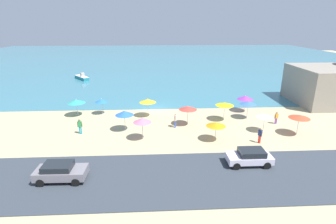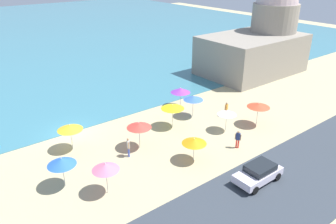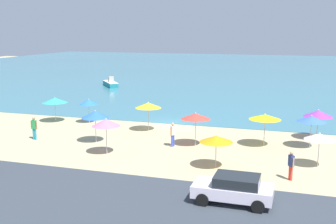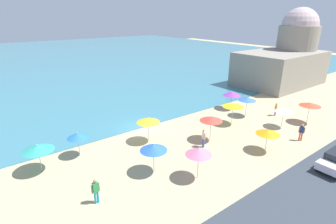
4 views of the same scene
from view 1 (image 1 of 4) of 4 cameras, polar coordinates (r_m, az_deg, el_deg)
ground_plane at (r=38.54m, az=-2.85°, el=0.62°), size 160.00×160.00×0.00m
sea at (r=92.37m, az=-3.05°, el=11.46°), size 150.00×110.00×0.05m
coastal_road at (r=22.18m, az=-2.57°, el=-14.14°), size 80.00×8.00×0.06m
beach_umbrella_0 at (r=30.67m, az=-9.47°, el=-0.21°), size 2.11×2.11×2.52m
beach_umbrella_1 at (r=31.91m, az=4.35°, el=0.91°), size 2.20×2.20×2.55m
beach_umbrella_2 at (r=34.19m, az=12.24°, el=1.72°), size 2.34×2.34×2.50m
beach_umbrella_3 at (r=38.45m, az=16.47°, el=3.03°), size 2.26×2.26×2.41m
beach_umbrella_4 at (r=35.72m, az=17.06°, el=1.94°), size 2.12×2.12×2.46m
beach_umbrella_5 at (r=37.25m, az=-19.32°, el=2.21°), size 2.39×2.39×2.37m
beach_umbrella_6 at (r=28.24m, az=10.40°, el=-2.65°), size 2.08×2.08×2.16m
beach_umbrella_7 at (r=27.98m, az=-5.62°, el=-1.78°), size 1.97×1.97×2.59m
beach_umbrella_8 at (r=31.97m, az=20.33°, el=-0.75°), size 1.90×1.90×2.26m
beach_umbrella_9 at (r=34.94m, az=-4.45°, el=2.47°), size 2.23×2.23×2.53m
beach_umbrella_10 at (r=37.00m, az=-14.26°, el=2.42°), size 1.80×1.80×2.25m
beach_umbrella_11 at (r=32.55m, az=26.70°, el=-0.89°), size 2.30×2.30×2.46m
bather_0 at (r=31.40m, az=-18.63°, el=-2.81°), size 0.57×0.22×1.80m
bather_1 at (r=35.41m, az=22.52°, el=-1.05°), size 0.55×0.31×1.58m
bather_2 at (r=31.55m, az=1.62°, el=-1.65°), size 0.35×0.53×1.81m
bather_3 at (r=29.21m, az=19.40°, el=-4.64°), size 0.37×0.51×1.73m
parked_car_1 at (r=23.11m, az=-22.36°, el=-11.86°), size 4.03×2.00×1.48m
parked_car_3 at (r=24.70m, az=17.36°, el=-9.26°), size 3.94×1.93×1.42m
skiff_nearshore at (r=61.65m, az=-18.26°, el=7.16°), size 3.99×4.64×1.54m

